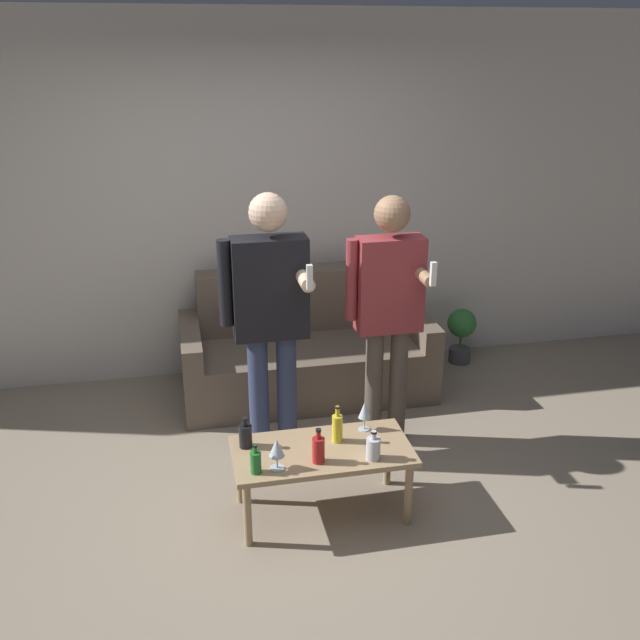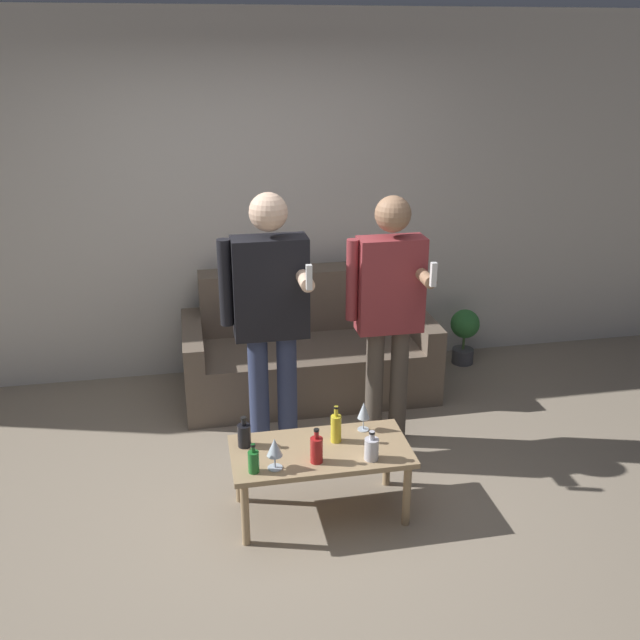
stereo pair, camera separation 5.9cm
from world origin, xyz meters
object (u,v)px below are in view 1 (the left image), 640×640
at_px(coffee_table, 322,457).
at_px(person_standing_right, 388,303).
at_px(bottle_orange, 245,435).
at_px(person_standing_left, 270,309).
at_px(couch, 305,351).

height_order(coffee_table, person_standing_right, person_standing_right).
height_order(bottle_orange, person_standing_left, person_standing_left).
bearing_deg(person_standing_left, person_standing_right, 0.40).
xyz_separation_m(bottle_orange, person_standing_right, (0.96, 0.57, 0.49)).
bearing_deg(person_standing_right, coffee_table, -129.52).
distance_m(coffee_table, person_standing_left, 0.94).
xyz_separation_m(coffee_table, bottle_orange, (-0.40, 0.11, 0.12)).
xyz_separation_m(coffee_table, person_standing_left, (-0.18, 0.67, 0.63)).
relative_size(couch, person_standing_left, 1.08).
distance_m(couch, bottle_orange, 1.56).
bearing_deg(bottle_orange, coffee_table, -15.38).
relative_size(couch, bottle_orange, 10.26).
xyz_separation_m(couch, coffee_table, (-0.20, -1.54, 0.05)).
distance_m(person_standing_left, person_standing_right, 0.74).
relative_size(coffee_table, person_standing_left, 0.58).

